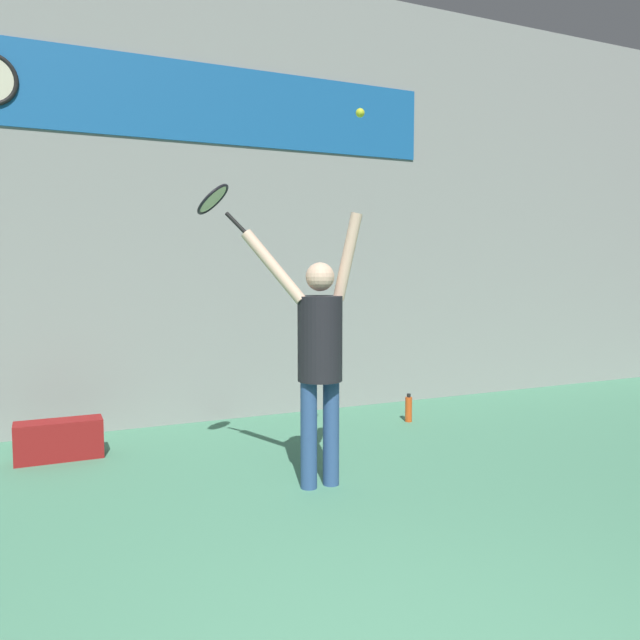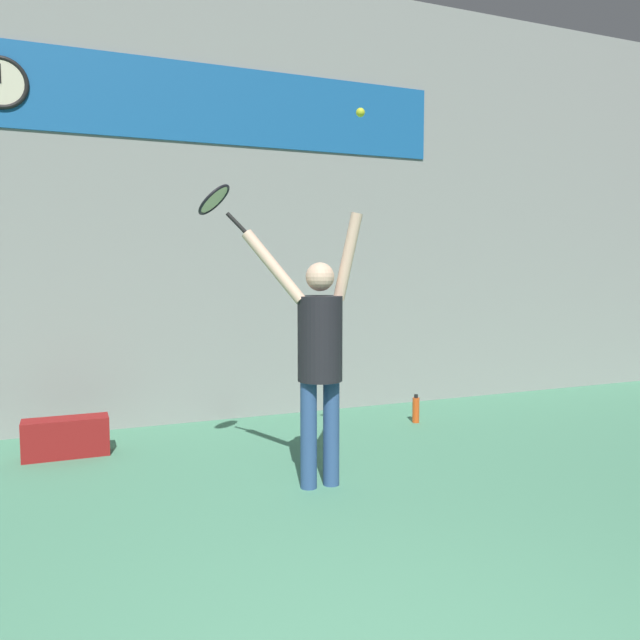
# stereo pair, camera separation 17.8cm
# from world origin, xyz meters

# --- Properties ---
(back_wall) EXTENTS (18.00, 0.10, 5.00)m
(back_wall) POSITION_xyz_m (0.00, 5.11, 2.50)
(back_wall) COLOR gray
(back_wall) RESTS_ON ground_plane
(sponsor_banner) EXTENTS (6.33, 0.02, 0.84)m
(sponsor_banner) POSITION_xyz_m (0.00, 5.05, 3.51)
(sponsor_banner) COLOR #195B9E
(scoreboard_clock) EXTENTS (0.51, 0.05, 0.51)m
(scoreboard_clock) POSITION_xyz_m (-1.58, 5.03, 3.51)
(scoreboard_clock) COLOR beige
(tennis_player) EXTENTS (0.89, 0.52, 2.16)m
(tennis_player) POSITION_xyz_m (0.77, 2.62, 1.11)
(tennis_player) COLOR #2D4C7F
(tennis_player) RESTS_ON ground_plane
(tennis_racket) EXTENTS (0.43, 0.40, 0.40)m
(tennis_racket) POSITION_xyz_m (0.06, 3.03, 2.25)
(tennis_racket) COLOR black
(tennis_ball) EXTENTS (0.07, 0.07, 0.07)m
(tennis_ball) POSITION_xyz_m (1.07, 2.53, 2.91)
(tennis_ball) COLOR #CCDB2D
(water_bottle) EXTENTS (0.08, 0.08, 0.32)m
(water_bottle) POSITION_xyz_m (2.54, 4.11, 0.15)
(water_bottle) COLOR #D84C19
(water_bottle) RESTS_ON ground_plane
(equipment_bag) EXTENTS (0.75, 0.27, 0.35)m
(equipment_bag) POSITION_xyz_m (-1.09, 4.23, 0.18)
(equipment_bag) COLOR maroon
(equipment_bag) RESTS_ON ground_plane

